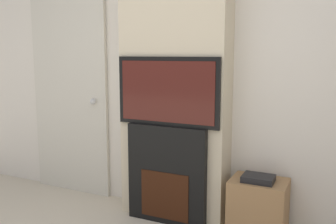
{
  "coord_description": "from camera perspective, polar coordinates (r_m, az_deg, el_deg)",
  "views": [
    {
      "loc": [
        1.38,
        -1.14,
        1.49
      ],
      "look_at": [
        0.0,
        1.72,
        0.99
      ],
      "focal_mm": 40.0,
      "sensor_mm": 36.0,
      "label": 1
    }
  ],
  "objects": [
    {
      "name": "media_stand",
      "position": [
        3.24,
        13.57,
        -13.92
      ],
      "size": [
        0.45,
        0.35,
        0.53
      ],
      "color": "#997047",
      "rests_on": "ground_plane"
    },
    {
      "name": "television",
      "position": [
        3.19,
        -0.03,
        3.13
      ],
      "size": [
        0.94,
        0.07,
        0.59
      ],
      "color": "black",
      "rests_on": "fireplace"
    },
    {
      "name": "fireplace",
      "position": [
        3.35,
        -0.01,
        -9.49
      ],
      "size": [
        0.73,
        0.15,
        0.87
      ],
      "color": "black",
      "rests_on": "ground_plane"
    },
    {
      "name": "entry_door",
      "position": [
        4.12,
        -14.7,
        2.45
      ],
      "size": [
        0.95,
        0.09,
        2.1
      ],
      "color": "beige",
      "rests_on": "ground_plane"
    },
    {
      "name": "chimney_breast",
      "position": [
        3.31,
        1.06,
        6.47
      ],
      "size": [
        0.98,
        0.28,
        2.7
      ],
      "color": "beige",
      "rests_on": "ground_plane"
    },
    {
      "name": "wall_back",
      "position": [
        3.46,
        2.25,
        6.57
      ],
      "size": [
        6.0,
        0.06,
        2.7
      ],
      "color": "silver",
      "rests_on": "ground_plane"
    }
  ]
}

